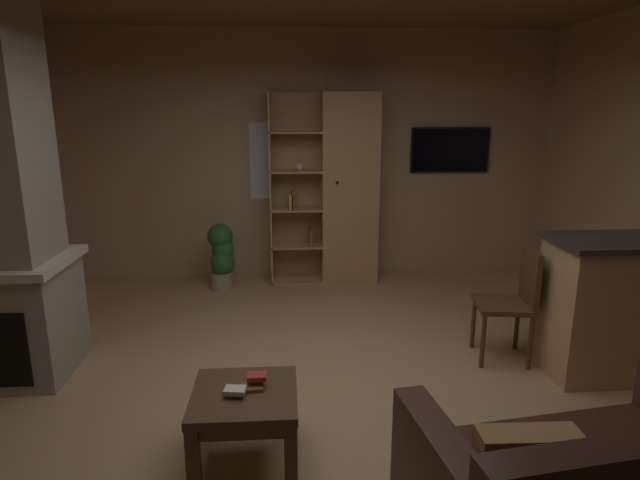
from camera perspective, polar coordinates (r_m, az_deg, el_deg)
The scene contains 11 objects.
floor at distance 3.85m, azimuth 0.42°, elevation -16.99°, with size 5.81×5.85×0.02m, color tan.
wall_back at distance 6.27m, azimuth -1.59°, elevation 9.03°, with size 5.93×0.06×2.87m, color tan.
window_pane_back at distance 6.24m, azimuth -4.59°, elevation 8.56°, with size 0.66×0.01×0.89m, color white.
bookshelf_cabinet at distance 6.08m, azimuth 2.44°, elevation 5.42°, with size 1.23×0.41×2.16m.
coffee_table at distance 3.14m, azimuth -8.16°, elevation -17.43°, with size 0.59×0.58×0.43m.
table_book_0 at distance 3.11m, azimuth -7.38°, elevation -15.56°, with size 0.12×0.10×0.02m, color brown.
table_book_1 at distance 3.04m, azimuth -9.21°, elevation -15.82°, with size 0.12×0.09×0.03m, color beige.
table_book_2 at distance 3.11m, azimuth -6.87°, elevation -14.48°, with size 0.11×0.08×0.03m, color #B22D2D.
dining_chair at distance 4.46m, azimuth 20.34°, elevation -5.80°, with size 0.47×0.47×0.92m.
potted_floor_plant at distance 5.96m, azimuth -10.62°, elevation -1.56°, with size 0.30×0.33×0.75m.
wall_mounted_tv at distance 6.51m, azimuth 13.91°, elevation 9.47°, with size 0.94×0.06×0.53m.
Camera 1 is at (-0.25, -3.29, 1.97)m, focal length 29.48 mm.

